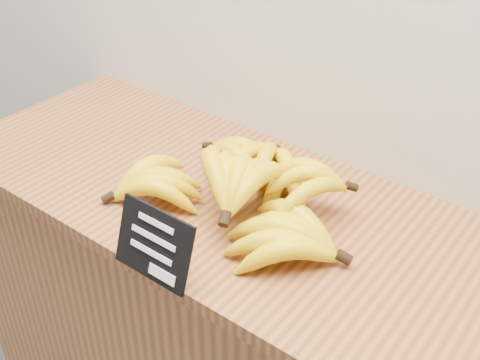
# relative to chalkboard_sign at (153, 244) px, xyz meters

# --- Properties ---
(counter_top) EXTENTS (1.45, 0.54, 0.03)m
(counter_top) POSITION_rel_chalkboard_sign_xyz_m (0.02, 0.26, -0.08)
(counter_top) COLOR #985A2F
(counter_top) RESTS_ON counter
(chalkboard_sign) EXTENTS (0.16, 0.05, 0.12)m
(chalkboard_sign) POSITION_rel_chalkboard_sign_xyz_m (0.00, 0.00, 0.00)
(chalkboard_sign) COLOR black
(chalkboard_sign) RESTS_ON counter_top
(banana_pile) EXTENTS (0.54, 0.39, 0.13)m
(banana_pile) POSITION_rel_chalkboard_sign_xyz_m (0.01, 0.25, -0.01)
(banana_pile) COLOR yellow
(banana_pile) RESTS_ON counter_top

